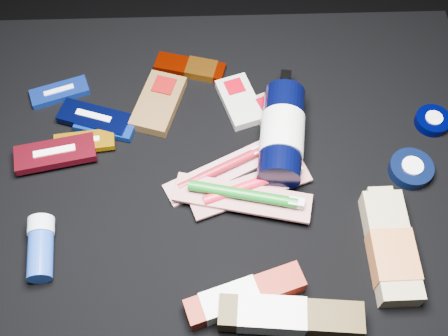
{
  "coord_description": "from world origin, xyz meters",
  "views": [
    {
      "loc": [
        0.0,
        -0.47,
        1.24
      ],
      "look_at": [
        0.01,
        0.01,
        0.42
      ],
      "focal_mm": 45.0,
      "sensor_mm": 36.0,
      "label": 1
    }
  ],
  "objects_px": {
    "bodywash_bottle": "(391,249)",
    "deodorant_stick": "(41,247)",
    "lotion_bottle": "(282,134)",
    "toothpaste_carton_red": "(240,297)"
  },
  "relations": [
    {
      "from": "bodywash_bottle",
      "to": "deodorant_stick",
      "type": "xyz_separation_m",
      "value": [
        -0.55,
        0.02,
        0.0
      ]
    },
    {
      "from": "lotion_bottle",
      "to": "bodywash_bottle",
      "type": "relative_size",
      "value": 1.24
    },
    {
      "from": "lotion_bottle",
      "to": "bodywash_bottle",
      "type": "distance_m",
      "value": 0.26
    },
    {
      "from": "toothpaste_carton_red",
      "to": "deodorant_stick",
      "type": "bearing_deg",
      "value": 145.89
    },
    {
      "from": "bodywash_bottle",
      "to": "toothpaste_carton_red",
      "type": "bearing_deg",
      "value": -164.68
    },
    {
      "from": "bodywash_bottle",
      "to": "deodorant_stick",
      "type": "distance_m",
      "value": 0.55
    },
    {
      "from": "deodorant_stick",
      "to": "toothpaste_carton_red",
      "type": "distance_m",
      "value": 0.32
    },
    {
      "from": "bodywash_bottle",
      "to": "lotion_bottle",
      "type": "bearing_deg",
      "value": 125.47
    },
    {
      "from": "bodywash_bottle",
      "to": "deodorant_stick",
      "type": "height_order",
      "value": "deodorant_stick"
    },
    {
      "from": "deodorant_stick",
      "to": "toothpaste_carton_red",
      "type": "xyz_separation_m",
      "value": [
        0.31,
        -0.09,
        -0.0
      ]
    }
  ]
}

